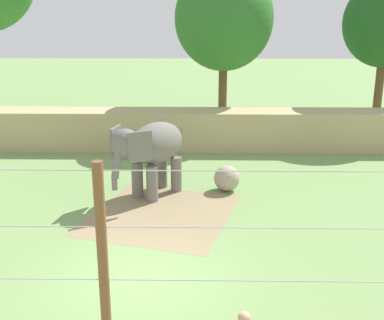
% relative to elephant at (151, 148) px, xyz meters
% --- Properties ---
extents(ground_plane, '(120.00, 120.00, 0.00)m').
position_rel_elephant_xyz_m(ground_plane, '(0.25, -5.57, -1.77)').
color(ground_plane, '#759956').
extents(dirt_patch, '(5.48, 5.76, 0.01)m').
position_rel_elephant_xyz_m(dirt_patch, '(0.45, -1.66, -1.77)').
color(dirt_patch, '#937F5B').
rests_on(dirt_patch, ground).
extents(embankment_wall, '(36.00, 1.80, 1.85)m').
position_rel_elephant_xyz_m(embankment_wall, '(0.25, 6.37, -0.84)').
color(embankment_wall, tan).
rests_on(embankment_wall, ground).
extents(elephant, '(2.78, 3.17, 2.67)m').
position_rel_elephant_xyz_m(elephant, '(0.00, 0.00, 0.00)').
color(elephant, slate).
rests_on(elephant, ground).
extents(enrichment_ball, '(0.95, 0.95, 0.95)m').
position_rel_elephant_xyz_m(enrichment_ball, '(2.68, 0.57, -1.29)').
color(enrichment_ball, tan).
rests_on(enrichment_ball, ground).
extents(cable_fence, '(12.80, 0.19, 3.93)m').
position_rel_elephant_xyz_m(cable_fence, '(0.18, -8.63, 0.21)').
color(cable_fence, brown).
rests_on(cable_fence, ground).
extents(tree_left_of_centre, '(4.98, 4.98, 8.60)m').
position_rel_elephant_xyz_m(tree_left_of_centre, '(2.87, 9.28, 4.19)').
color(tree_left_of_centre, brown).
rests_on(tree_left_of_centre, ground).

